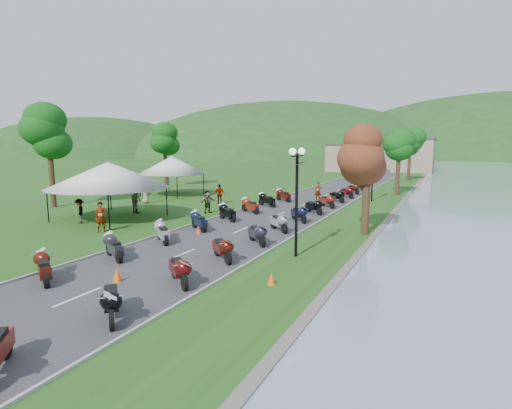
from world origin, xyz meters
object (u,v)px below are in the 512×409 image
at_px(pedestrian_b, 137,213).
at_px(pedestrian_c, 80,223).
at_px(vendor_tent_main, 109,191).
at_px(pedestrian_a, 102,232).

height_order(pedestrian_b, pedestrian_c, pedestrian_b).
bearing_deg(vendor_tent_main, pedestrian_a, -50.69).
xyz_separation_m(pedestrian_a, pedestrian_c, (-3.41, 1.37, 0.00)).
xyz_separation_m(pedestrian_a, pedestrian_b, (-2.94, 6.18, 0.00)).
bearing_deg(vendor_tent_main, pedestrian_c, -104.85).
bearing_deg(pedestrian_c, pedestrian_b, 126.92).
bearing_deg(pedestrian_b, vendor_tent_main, 106.54).
xyz_separation_m(vendor_tent_main, pedestrian_c, (-0.56, -2.11, -2.00)).
bearing_deg(pedestrian_c, pedestrian_a, 20.62).
height_order(pedestrian_a, pedestrian_b, pedestrian_b).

